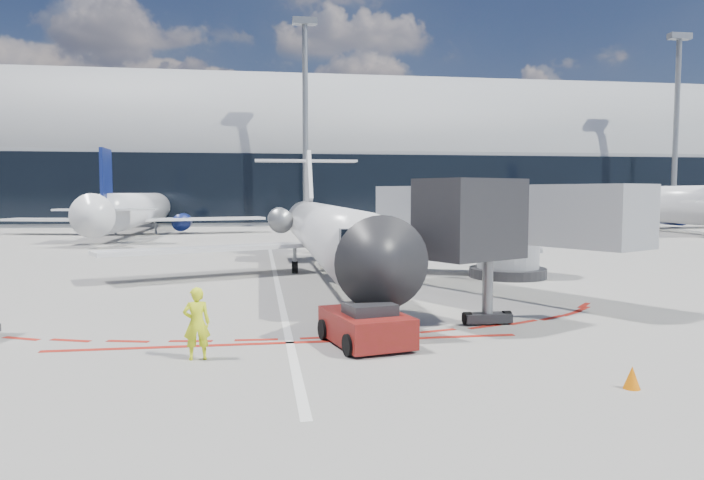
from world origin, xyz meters
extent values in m
plane|color=slate|center=(0.00, 0.00, 0.00)|extent=(260.00, 260.00, 0.00)
cube|color=silver|center=(0.00, 2.00, 0.01)|extent=(0.25, 40.00, 0.01)
cube|color=maroon|center=(0.00, -11.50, 0.01)|extent=(14.00, 0.25, 0.01)
cube|color=gray|center=(0.00, 65.00, 5.00)|extent=(150.00, 24.00, 10.00)
cylinder|color=gray|center=(0.00, 65.00, 10.00)|extent=(150.00, 24.00, 24.00)
cube|color=black|center=(0.00, 52.95, 5.00)|extent=(150.00, 0.20, 9.00)
cube|color=gray|center=(9.00, -4.50, 3.60)|extent=(8.22, 12.61, 2.30)
cube|color=black|center=(5.95, -10.24, 3.60)|extent=(3.86, 3.44, 2.60)
cylinder|color=slate|center=(6.75, -9.84, 1.20)|extent=(0.36, 0.36, 2.40)
cube|color=black|center=(6.75, -9.84, 0.22)|extent=(1.60, 0.60, 0.30)
cylinder|color=gray|center=(12.05, 1.24, 2.40)|extent=(3.20, 3.20, 4.80)
cylinder|color=black|center=(12.05, 1.24, 0.25)|extent=(4.00, 4.00, 0.50)
cylinder|color=slate|center=(5.00, 48.00, 12.50)|extent=(0.70, 0.70, 25.00)
cylinder|color=slate|center=(55.00, 48.00, 12.50)|extent=(0.70, 0.70, 25.00)
cylinder|color=silver|center=(2.64, 2.01, 2.42)|extent=(2.78, 22.66, 2.78)
cone|color=black|center=(2.64, -10.76, 2.42)|extent=(2.78, 2.88, 2.78)
cone|color=silver|center=(2.64, 15.20, 2.42)|extent=(2.78, 3.71, 2.78)
cube|color=black|center=(2.64, -9.11, 2.99)|extent=(1.75, 1.44, 0.57)
cube|color=silver|center=(-3.75, 3.56, 1.49)|extent=(11.03, 6.54, 0.32)
cube|color=silver|center=(9.02, 3.56, 1.49)|extent=(11.03, 6.54, 0.32)
cube|color=silver|center=(2.64, 14.17, 4.89)|extent=(0.26, 4.83, 4.92)
cube|color=silver|center=(2.64, 16.33, 6.75)|extent=(7.42, 1.65, 0.16)
cylinder|color=slate|center=(0.53, 11.08, 2.68)|extent=(1.54, 3.50, 1.54)
cylinder|color=slate|center=(4.75, 11.08, 2.68)|extent=(1.54, 3.50, 1.54)
cylinder|color=black|center=(2.64, -7.46, 0.29)|extent=(0.23, 0.58, 0.58)
cylinder|color=black|center=(1.09, 4.59, 0.33)|extent=(0.31, 0.66, 0.66)
cylinder|color=black|center=(4.18, 4.59, 0.33)|extent=(0.31, 0.66, 0.66)
cylinder|color=slate|center=(2.64, -7.46, 0.57)|extent=(0.19, 0.19, 1.13)
cube|color=#60150D|center=(2.20, -12.03, 0.53)|extent=(2.56, 3.42, 0.86)
cube|color=black|center=(2.27, -12.31, 1.10)|extent=(1.57, 1.42, 0.34)
cylinder|color=slate|center=(1.73, -9.98, 0.34)|extent=(0.65, 2.45, 0.10)
cylinder|color=black|center=(1.55, -13.27, 0.31)|extent=(0.40, 0.66, 0.61)
cylinder|color=black|center=(3.33, -12.86, 0.31)|extent=(0.40, 0.66, 0.61)
cylinder|color=black|center=(1.08, -11.21, 0.31)|extent=(0.40, 0.66, 0.61)
cylinder|color=black|center=(2.85, -10.80, 0.31)|extent=(0.40, 0.66, 0.61)
imported|color=#DAEB18|center=(-2.54, -12.98, 0.98)|extent=(0.77, 0.56, 1.96)
cone|color=#DA6704|center=(7.47, -17.02, 0.26)|extent=(0.38, 0.38, 0.52)
camera|label=1|loc=(-0.89, -29.87, 4.46)|focal=32.00mm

